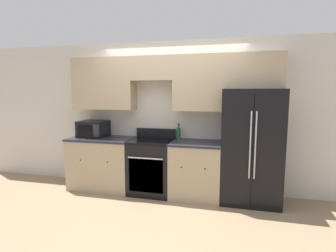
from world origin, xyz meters
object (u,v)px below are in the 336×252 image
(oven_range, at_px, (152,166))
(bottle, at_px, (179,133))
(microwave, at_px, (93,129))
(refrigerator, at_px, (251,146))

(oven_range, xyz_separation_m, bottle, (0.43, 0.22, 0.56))
(microwave, distance_m, bottle, 1.56)
(oven_range, relative_size, microwave, 2.22)
(oven_range, xyz_separation_m, microwave, (-1.13, 0.07, 0.60))
(oven_range, xyz_separation_m, refrigerator, (1.62, 0.05, 0.42))
(refrigerator, xyz_separation_m, bottle, (-1.19, 0.16, 0.14))
(oven_range, height_order, bottle, bottle)
(oven_range, height_order, microwave, microwave)
(oven_range, distance_m, bottle, 0.74)
(oven_range, height_order, refrigerator, refrigerator)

